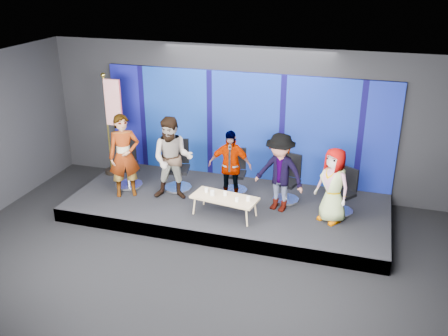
{
  "coord_description": "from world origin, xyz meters",
  "views": [
    {
      "loc": [
        2.87,
        -7.1,
        5.28
      ],
      "look_at": [
        -0.06,
        2.4,
        1.13
      ],
      "focal_mm": 40.0,
      "sensor_mm": 36.0,
      "label": 1
    }
  ],
  "objects": [
    {
      "name": "mug_a",
      "position": [
        -0.31,
        1.95,
        0.77
      ],
      "size": [
        0.08,
        0.08,
        0.09
      ],
      "primitive_type": "cylinder",
      "color": "white",
      "rests_on": "coffee_table"
    },
    {
      "name": "chair_b",
      "position": [
        -1.31,
        2.8,
        0.68
      ],
      "size": [
        0.78,
        0.78,
        1.17
      ],
      "rotation": [
        0.0,
        0.0,
        0.22
      ],
      "color": "silver",
      "rests_on": "riser"
    },
    {
      "name": "chair_c",
      "position": [
        0.02,
        3.07,
        0.63
      ],
      "size": [
        0.62,
        0.62,
        1.01
      ],
      "rotation": [
        0.0,
        0.0,
        0.1
      ],
      "color": "silver",
      "rests_on": "riser"
    },
    {
      "name": "ground",
      "position": [
        0.0,
        0.0,
        0.0
      ],
      "size": [
        10.0,
        10.0,
        0.0
      ],
      "primitive_type": "plane",
      "color": "black",
      "rests_on": "ground"
    },
    {
      "name": "panelist_b",
      "position": [
        -1.21,
        2.3,
        1.25
      ],
      "size": [
        1.05,
        0.9,
        1.89
      ],
      "primitive_type": "imported",
      "rotation": [
        0.0,
        0.0,
        0.22
      ],
      "color": "black",
      "rests_on": "riser"
    },
    {
      "name": "coffee_table",
      "position": [
        0.13,
        1.83,
        0.69
      ],
      "size": [
        1.44,
        0.78,
        0.42
      ],
      "rotation": [
        0.0,
        0.0,
        -0.15
      ],
      "color": "tan",
      "rests_on": "riser"
    },
    {
      "name": "mug_b",
      "position": [
        -0.14,
        1.83,
        0.78
      ],
      "size": [
        0.09,
        0.09,
        0.11
      ],
      "primitive_type": "cylinder",
      "color": "white",
      "rests_on": "coffee_table"
    },
    {
      "name": "room_walls",
      "position": [
        0.0,
        0.0,
        2.43
      ],
      "size": [
        10.02,
        8.02,
        3.51
      ],
      "color": "black",
      "rests_on": "ground"
    },
    {
      "name": "panelist_e",
      "position": [
        2.28,
        2.26,
        1.09
      ],
      "size": [
        0.92,
        0.85,
        1.58
      ],
      "primitive_type": "imported",
      "rotation": [
        0.0,
        0.0,
        -0.59
      ],
      "color": "black",
      "rests_on": "riser"
    },
    {
      "name": "flag_stand",
      "position": [
        -3.12,
        3.13,
        1.65
      ],
      "size": [
        0.58,
        0.34,
        2.56
      ],
      "rotation": [
        0.0,
        0.0,
        0.01
      ],
      "color": "black",
      "rests_on": "riser"
    },
    {
      "name": "mug_d",
      "position": [
        0.43,
        1.7,
        0.77
      ],
      "size": [
        0.07,
        0.07,
        0.09
      ],
      "primitive_type": "cylinder",
      "color": "white",
      "rests_on": "coffee_table"
    },
    {
      "name": "chair_a",
      "position": [
        -2.51,
        2.61,
        0.69
      ],
      "size": [
        0.91,
        0.91,
        1.17
      ],
      "rotation": [
        0.0,
        0.0,
        0.55
      ],
      "color": "silver",
      "rests_on": "riser"
    },
    {
      "name": "chair_d",
      "position": [
        1.25,
        2.93,
        0.65
      ],
      "size": [
        0.74,
        0.74,
        1.06
      ],
      "rotation": [
        0.0,
        0.0,
        -0.28
      ],
      "color": "silver",
      "rests_on": "riser"
    },
    {
      "name": "chair_e",
      "position": [
        2.48,
        2.72,
        0.62
      ],
      "size": [
        0.76,
        0.76,
        0.98
      ],
      "rotation": [
        0.0,
        0.0,
        -0.59
      ],
      "color": "silver",
      "rests_on": "riser"
    },
    {
      "name": "riser",
      "position": [
        0.0,
        2.5,
        0.15
      ],
      "size": [
        7.0,
        3.0,
        0.3
      ],
      "primitive_type": "cube",
      "color": "black",
      "rests_on": "ground"
    },
    {
      "name": "backdrop",
      "position": [
        0.0,
        3.95,
        1.6
      ],
      "size": [
        7.0,
        0.08,
        2.6
      ],
      "primitive_type": "cube",
      "color": "#0F0866",
      "rests_on": "riser"
    },
    {
      "name": "panelist_c",
      "position": [
        0.02,
        2.57,
        1.12
      ],
      "size": [
        0.99,
        0.49,
        1.63
      ],
      "primitive_type": "imported",
      "rotation": [
        0.0,
        0.0,
        0.1
      ],
      "color": "black",
      "rests_on": "riser"
    },
    {
      "name": "panelist_a",
      "position": [
        -2.3,
        2.14,
        1.25
      ],
      "size": [
        0.83,
        0.75,
        1.9
      ],
      "primitive_type": "imported",
      "rotation": [
        0.0,
        0.0,
        0.55
      ],
      "color": "black",
      "rests_on": "riser"
    },
    {
      "name": "mug_e",
      "position": [
        0.64,
        1.81,
        0.77
      ],
      "size": [
        0.08,
        0.08,
        0.1
      ],
      "primitive_type": "cylinder",
      "color": "white",
      "rests_on": "coffee_table"
    },
    {
      "name": "panelist_d",
      "position": [
        1.15,
        2.43,
        1.16
      ],
      "size": [
        1.25,
        0.92,
        1.72
      ],
      "primitive_type": "imported",
      "rotation": [
        0.0,
        0.0,
        -0.28
      ],
      "color": "black",
      "rests_on": "riser"
    },
    {
      "name": "mug_c",
      "position": [
        0.12,
        1.91,
        0.77
      ],
      "size": [
        0.08,
        0.08,
        0.09
      ],
      "primitive_type": "cylinder",
      "color": "white",
      "rests_on": "coffee_table"
    }
  ]
}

